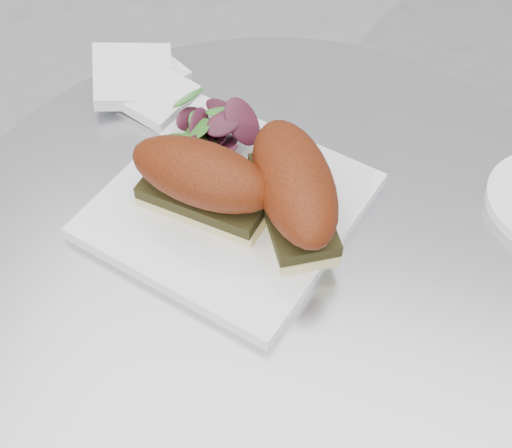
% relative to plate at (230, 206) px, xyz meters
% --- Properties ---
extents(table, '(0.70, 0.70, 0.73)m').
position_rel_plate_xyz_m(table, '(0.06, -0.03, -0.25)').
color(table, '#A4A5AB').
rests_on(table, ground).
extents(plate, '(0.29, 0.29, 0.02)m').
position_rel_plate_xyz_m(plate, '(0.00, 0.00, 0.00)').
color(plate, white).
rests_on(plate, table).
extents(sandwich_left, '(0.16, 0.09, 0.08)m').
position_rel_plate_xyz_m(sandwich_left, '(-0.02, -0.02, 0.05)').
color(sandwich_left, '#DBC889').
rests_on(sandwich_left, plate).
extents(sandwich_right, '(0.15, 0.18, 0.08)m').
position_rel_plate_xyz_m(sandwich_right, '(0.07, -0.00, 0.05)').
color(sandwich_right, '#DBC889').
rests_on(sandwich_right, plate).
extents(salad, '(0.11, 0.11, 0.05)m').
position_rel_plate_xyz_m(salad, '(-0.04, 0.07, 0.03)').
color(salad, '#38822A').
rests_on(salad, plate).
extents(napkin, '(0.14, 0.14, 0.02)m').
position_rel_plate_xyz_m(napkin, '(-0.15, 0.14, 0.00)').
color(napkin, white).
rests_on(napkin, table).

